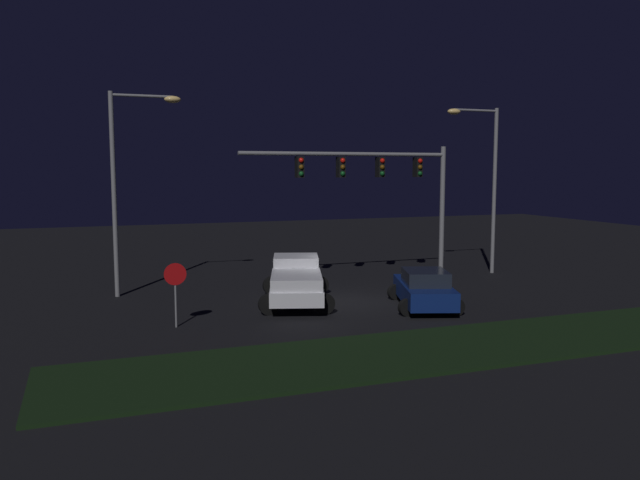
{
  "coord_description": "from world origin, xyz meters",
  "views": [
    {
      "loc": [
        -10.01,
        -23.83,
        5.41
      ],
      "look_at": [
        -1.04,
        0.24,
        2.55
      ],
      "focal_mm": 35.78,
      "sensor_mm": 36.0,
      "label": 1
    }
  ],
  "objects_px": {
    "pickup_truck": "(296,279)",
    "street_lamp_right": "(485,170)",
    "traffic_signal_gantry": "(381,177)",
    "street_lamp_left": "(128,169)",
    "stop_sign": "(175,282)",
    "car_sedan": "(424,289)"
  },
  "relations": [
    {
      "from": "pickup_truck",
      "to": "street_lamp_right",
      "type": "bearing_deg",
      "value": -54.65
    },
    {
      "from": "car_sedan",
      "to": "stop_sign",
      "type": "bearing_deg",
      "value": 107.71
    },
    {
      "from": "street_lamp_right",
      "to": "stop_sign",
      "type": "bearing_deg",
      "value": -160.07
    },
    {
      "from": "traffic_signal_gantry",
      "to": "stop_sign",
      "type": "height_order",
      "value": "traffic_signal_gantry"
    },
    {
      "from": "pickup_truck",
      "to": "street_lamp_left",
      "type": "distance_m",
      "value": 8.52
    },
    {
      "from": "car_sedan",
      "to": "traffic_signal_gantry",
      "type": "xyz_separation_m",
      "value": [
        0.79,
        5.62,
        4.29
      ]
    },
    {
      "from": "street_lamp_left",
      "to": "stop_sign",
      "type": "relative_size",
      "value": 3.86
    },
    {
      "from": "car_sedan",
      "to": "street_lamp_right",
      "type": "height_order",
      "value": "street_lamp_right"
    },
    {
      "from": "pickup_truck",
      "to": "street_lamp_left",
      "type": "relative_size",
      "value": 0.67
    },
    {
      "from": "pickup_truck",
      "to": "stop_sign",
      "type": "bearing_deg",
      "value": 132.75
    },
    {
      "from": "car_sedan",
      "to": "stop_sign",
      "type": "height_order",
      "value": "stop_sign"
    },
    {
      "from": "pickup_truck",
      "to": "car_sedan",
      "type": "xyz_separation_m",
      "value": [
        4.44,
        -2.58,
        -0.26
      ]
    },
    {
      "from": "street_lamp_left",
      "to": "traffic_signal_gantry",
      "type": "bearing_deg",
      "value": -4.38
    },
    {
      "from": "stop_sign",
      "to": "traffic_signal_gantry",
      "type": "bearing_deg",
      "value": 27.65
    },
    {
      "from": "pickup_truck",
      "to": "traffic_signal_gantry",
      "type": "relative_size",
      "value": 0.56
    },
    {
      "from": "traffic_signal_gantry",
      "to": "street_lamp_left",
      "type": "height_order",
      "value": "street_lamp_left"
    },
    {
      "from": "car_sedan",
      "to": "street_lamp_left",
      "type": "bearing_deg",
      "value": 77.37
    },
    {
      "from": "traffic_signal_gantry",
      "to": "street_lamp_left",
      "type": "distance_m",
      "value": 11.42
    },
    {
      "from": "pickup_truck",
      "to": "traffic_signal_gantry",
      "type": "height_order",
      "value": "traffic_signal_gantry"
    },
    {
      "from": "traffic_signal_gantry",
      "to": "street_lamp_right",
      "type": "xyz_separation_m",
      "value": [
        6.19,
        0.57,
        0.33
      ]
    },
    {
      "from": "pickup_truck",
      "to": "stop_sign",
      "type": "distance_m",
      "value": 5.68
    },
    {
      "from": "car_sedan",
      "to": "street_lamp_left",
      "type": "distance_m",
      "value": 13.27
    }
  ]
}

